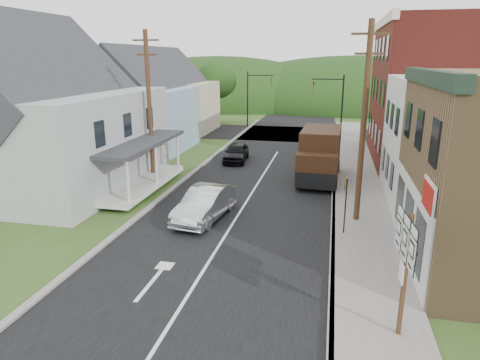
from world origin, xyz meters
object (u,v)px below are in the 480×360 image
Objects in this scene: dark_sedan at (236,153)px; route_sign_cluster at (405,258)px; silver_sedan at (205,204)px; warning_sign at (345,196)px; delivery_van at (320,155)px.

route_sign_cluster reaches higher than dark_sedan.
warning_sign is at bearing 1.52° from silver_sedan.
dark_sedan is 0.67× the size of delivery_van.
warning_sign is (1.37, -8.57, 0.18)m from delivery_van.
delivery_van is 15.72m from route_sign_cluster.
silver_sedan is at bearing 131.01° from route_sign_cluster.
dark_sedan is (-1.18, 11.82, -0.09)m from silver_sedan.
silver_sedan is at bearing -178.85° from warning_sign.
warning_sign is at bearing -61.89° from dark_sedan.
route_sign_cluster is (7.73, -7.56, 1.66)m from silver_sedan.
dark_sedan is 21.40m from route_sign_cluster.
route_sign_cluster is (8.91, -19.38, 1.75)m from dark_sedan.
delivery_van is at bearing -35.36° from dark_sedan.
warning_sign is (-1.33, 6.89, -0.61)m from route_sign_cluster.
silver_sedan is 1.31× the size of route_sign_cluster.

